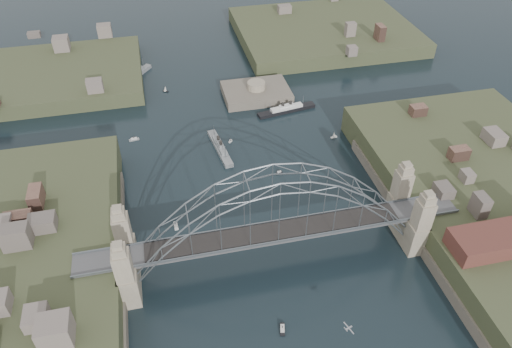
% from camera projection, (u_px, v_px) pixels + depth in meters
% --- Properties ---
extents(ground, '(500.00, 500.00, 0.00)m').
position_uv_depth(ground, '(274.00, 258.00, 109.04)').
color(ground, black).
rests_on(ground, ground).
extents(bridge, '(84.00, 13.80, 24.60)m').
position_uv_depth(bridge, '(275.00, 219.00, 101.18)').
color(bridge, '#4D4D4F').
rests_on(bridge, ground).
extents(shore_west, '(50.50, 90.00, 12.00)m').
position_uv_depth(shore_west, '(1.00, 300.00, 97.93)').
color(shore_west, '#383F24').
rests_on(shore_west, ground).
extents(shore_east, '(50.50, 90.00, 12.00)m').
position_uv_depth(shore_east, '(502.00, 212.00, 117.64)').
color(shore_east, '#383F24').
rests_on(shore_east, ground).
extents(headland_nw, '(60.00, 45.00, 9.00)m').
position_uv_depth(headland_nw, '(56.00, 81.00, 170.58)').
color(headland_nw, '#383F24').
rests_on(headland_nw, ground).
extents(headland_ne, '(70.00, 55.00, 9.50)m').
position_uv_depth(headland_ne, '(324.00, 36.00, 199.73)').
color(headland_ne, '#383F24').
rests_on(headland_ne, ground).
extents(fort_island, '(22.00, 16.00, 9.40)m').
position_uv_depth(fort_island, '(256.00, 97.00, 163.87)').
color(fort_island, '#5C5447').
rests_on(fort_island, ground).
extents(wharf_shed, '(20.00, 8.00, 4.00)m').
position_uv_depth(wharf_shed, '(498.00, 240.00, 99.72)').
color(wharf_shed, '#592D26').
rests_on(wharf_shed, shore_east).
extents(finger_pier, '(4.00, 22.00, 1.40)m').
position_uv_depth(finger_pier, '(503.00, 329.00, 94.28)').
color(finger_pier, '#4D4D4F').
rests_on(finger_pier, ground).
extents(naval_cruiser_near, '(4.79, 18.14, 5.40)m').
position_uv_depth(naval_cruiser_near, '(220.00, 148.00, 139.80)').
color(naval_cruiser_near, gray).
rests_on(naval_cruiser_near, ground).
extents(naval_cruiser_far, '(11.56, 14.26, 5.47)m').
position_uv_depth(naval_cruiser_far, '(136.00, 75.00, 173.79)').
color(naval_cruiser_far, gray).
rests_on(naval_cruiser_far, ground).
extents(ocean_liner, '(19.73, 5.81, 4.80)m').
position_uv_depth(ocean_liner, '(286.00, 110.00, 155.81)').
color(ocean_liner, black).
rests_on(ocean_liner, ground).
extents(aeroplane, '(1.62, 2.83, 0.42)m').
position_uv_depth(aeroplane, '(348.00, 328.00, 88.10)').
color(aeroplane, '#9FA0A5').
extents(small_boat_a, '(1.03, 2.75, 1.43)m').
position_uv_depth(small_boat_a, '(176.00, 226.00, 116.40)').
color(small_boat_a, white).
rests_on(small_boat_a, ground).
extents(small_boat_b, '(1.85, 0.97, 1.43)m').
position_uv_depth(small_boat_b, '(279.00, 172.00, 131.89)').
color(small_boat_b, white).
rests_on(small_boat_b, ground).
extents(small_boat_c, '(1.58, 2.97, 1.43)m').
position_uv_depth(small_boat_c, '(282.00, 329.00, 94.67)').
color(small_boat_c, white).
rests_on(small_boat_c, ground).
extents(small_boat_d, '(2.10, 1.28, 2.38)m').
position_uv_depth(small_boat_d, '(334.00, 135.00, 144.44)').
color(small_boat_d, white).
rests_on(small_boat_d, ground).
extents(small_boat_e, '(3.07, 1.35, 1.43)m').
position_uv_depth(small_boat_e, '(134.00, 139.00, 143.87)').
color(small_boat_e, white).
rests_on(small_boat_e, ground).
extents(small_boat_f, '(1.33, 1.26, 1.43)m').
position_uv_depth(small_boat_f, '(230.00, 141.00, 143.16)').
color(small_boat_f, white).
rests_on(small_boat_f, ground).
extents(small_boat_h, '(1.98, 1.46, 2.38)m').
position_uv_depth(small_boat_h, '(165.00, 89.00, 165.45)').
color(small_boat_h, white).
rests_on(small_boat_h, ground).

